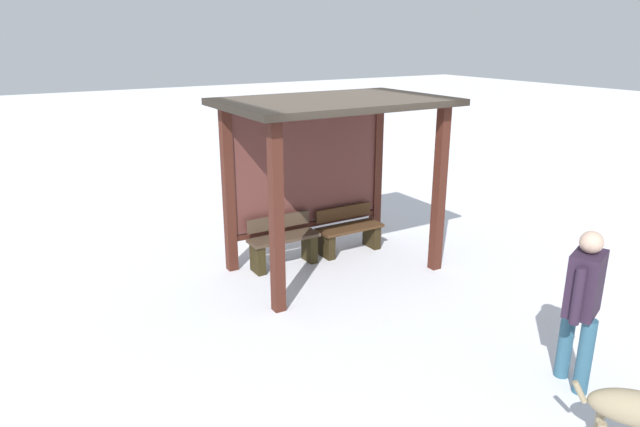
{
  "coord_description": "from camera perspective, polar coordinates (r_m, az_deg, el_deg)",
  "views": [
    {
      "loc": [
        -4.12,
        -6.48,
        3.3
      ],
      "look_at": [
        -0.39,
        -0.26,
        0.99
      ],
      "focal_mm": 31.74,
      "sensor_mm": 36.0,
      "label": 1
    }
  ],
  "objects": [
    {
      "name": "bench_center_inside",
      "position": [
        8.91,
        2.91,
        -1.91
      ],
      "size": [
        1.06,
        0.4,
        0.7
      ],
      "color": "#442B18",
      "rests_on": "ground"
    },
    {
      "name": "bench_left_inside",
      "position": [
        8.34,
        -3.72,
        -3.06
      ],
      "size": [
        1.06,
        0.35,
        0.75
      ],
      "color": "#433325",
      "rests_on": "ground"
    },
    {
      "name": "ground_plane",
      "position": [
        8.36,
        1.37,
        -5.57
      ],
      "size": [
        60.0,
        60.0,
        0.0
      ],
      "primitive_type": "plane",
      "color": "silver"
    },
    {
      "name": "person_walking",
      "position": [
        5.91,
        24.97,
        -7.79
      ],
      "size": [
        0.59,
        0.45,
        1.6
      ],
      "color": "#2B1D30",
      "rests_on": "ground"
    },
    {
      "name": "bus_shelter",
      "position": [
        8.02,
        0.53,
        7.36
      ],
      "size": [
        3.03,
        1.96,
        2.47
      ],
      "color": "#441E15",
      "rests_on": "ground"
    }
  ]
}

